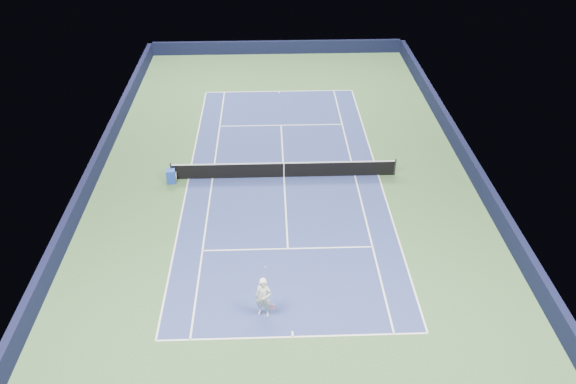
{
  "coord_description": "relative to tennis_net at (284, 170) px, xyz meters",
  "views": [
    {
      "loc": [
        -0.73,
        -27.19,
        17.58
      ],
      "look_at": [
        0.13,
        -3.0,
        1.0
      ],
      "focal_mm": 35.0,
      "sensor_mm": 36.0,
      "label": 1
    }
  ],
  "objects": [
    {
      "name": "center_mark_near",
      "position": [
        0.0,
        -11.73,
        -0.5
      ],
      "size": [
        0.08,
        0.3,
        0.0
      ],
      "primitive_type": "cube",
      "color": "white",
      "rests_on": "ground"
    },
    {
      "name": "sponsor_cube",
      "position": [
        -6.4,
        -0.33,
        -0.1
      ],
      "size": [
        0.58,
        0.5,
        0.81
      ],
      "color": "#1B3BA7",
      "rests_on": "ground"
    },
    {
      "name": "service_line_far",
      "position": [
        0.0,
        6.4,
        -0.5
      ],
      "size": [
        8.23,
        0.08,
        0.0
      ],
      "primitive_type": "cube",
      "color": "white",
      "rests_on": "ground"
    },
    {
      "name": "baseline_near",
      "position": [
        0.0,
        -11.88,
        -0.5
      ],
      "size": [
        10.97,
        0.08,
        0.0
      ],
      "primitive_type": "cube",
      "color": "white",
      "rests_on": "ground"
    },
    {
      "name": "tennis_net",
      "position": [
        0.0,
        0.0,
        0.0
      ],
      "size": [
        12.9,
        0.1,
        1.07
      ],
      "color": "black",
      "rests_on": "ground"
    },
    {
      "name": "ground",
      "position": [
        0.0,
        0.0,
        -0.5
      ],
      "size": [
        40.0,
        40.0,
        0.0
      ],
      "primitive_type": "plane",
      "color": "#36572F",
      "rests_on": "ground"
    },
    {
      "name": "wall_far",
      "position": [
        0.0,
        19.82,
        0.05
      ],
      "size": [
        22.0,
        0.35,
        1.1
      ],
      "primitive_type": "cube",
      "color": "black",
      "rests_on": "ground"
    },
    {
      "name": "sideline_singles_right",
      "position": [
        4.12,
        0.0,
        -0.5
      ],
      "size": [
        0.08,
        23.77,
        0.0
      ],
      "primitive_type": "cube",
      "color": "white",
      "rests_on": "ground"
    },
    {
      "name": "wall_left",
      "position": [
        -10.82,
        0.0,
        0.05
      ],
      "size": [
        0.35,
        40.0,
        1.1
      ],
      "primitive_type": "cube",
      "color": "black",
      "rests_on": "ground"
    },
    {
      "name": "service_line_near",
      "position": [
        0.0,
        -6.4,
        -0.5
      ],
      "size": [
        8.23,
        0.08,
        0.0
      ],
      "primitive_type": "cube",
      "color": "white",
      "rests_on": "ground"
    },
    {
      "name": "baseline_far",
      "position": [
        0.0,
        11.88,
        -0.5
      ],
      "size": [
        10.97,
        0.08,
        0.0
      ],
      "primitive_type": "cube",
      "color": "white",
      "rests_on": "ground"
    },
    {
      "name": "court_surface",
      "position": [
        0.0,
        0.0,
        -0.5
      ],
      "size": [
        10.97,
        23.77,
        0.01
      ],
      "primitive_type": "cube",
      "color": "navy",
      "rests_on": "ground"
    },
    {
      "name": "center_mark_far",
      "position": [
        0.0,
        11.73,
        -0.5
      ],
      "size": [
        0.08,
        0.3,
        0.0
      ],
      "primitive_type": "cube",
      "color": "white",
      "rests_on": "ground"
    },
    {
      "name": "sideline_doubles_left",
      "position": [
        -5.49,
        0.0,
        -0.5
      ],
      "size": [
        0.08,
        23.77,
        0.0
      ],
      "primitive_type": "cube",
      "color": "white",
      "rests_on": "ground"
    },
    {
      "name": "wall_right",
      "position": [
        10.82,
        0.0,
        0.05
      ],
      "size": [
        0.35,
        40.0,
        1.1
      ],
      "primitive_type": "cube",
      "color": "black",
      "rests_on": "ground"
    },
    {
      "name": "sideline_doubles_right",
      "position": [
        5.49,
        0.0,
        -0.5
      ],
      "size": [
        0.08,
        23.77,
        0.0
      ],
      "primitive_type": "cube",
      "color": "white",
      "rests_on": "ground"
    },
    {
      "name": "center_service_line",
      "position": [
        0.0,
        0.0,
        -0.5
      ],
      "size": [
        0.08,
        12.8,
        0.0
      ],
      "primitive_type": "cube",
      "color": "white",
      "rests_on": "ground"
    },
    {
      "name": "tennis_player",
      "position": [
        -1.15,
        -10.6,
        0.46
      ],
      "size": [
        0.89,
        1.35,
        1.93
      ],
      "color": "white",
      "rests_on": "ground"
    },
    {
      "name": "sideline_singles_left",
      "position": [
        -4.12,
        0.0,
        -0.5
      ],
      "size": [
        0.08,
        23.77,
        0.0
      ],
      "primitive_type": "cube",
      "color": "white",
      "rests_on": "ground"
    }
  ]
}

